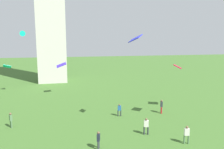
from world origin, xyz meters
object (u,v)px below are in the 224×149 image
at_px(person_4, 187,134).
at_px(kite_flying_5, 135,39).
at_px(person_3, 161,106).
at_px(person_5, 119,109).
at_px(kite_flying_1, 23,34).
at_px(person_0, 146,125).
at_px(kite_flying_0, 178,67).
at_px(person_2, 98,139).
at_px(kite_flying_4, 7,66).
at_px(kite_flying_2, 61,65).
at_px(person_1, 11,119).

distance_m(person_4, kite_flying_5, 10.45).
xyz_separation_m(person_3, kite_flying_5, (-4.96, -3.52, 8.58)).
height_order(person_3, person_5, person_3).
distance_m(person_5, kite_flying_1, 20.72).
relative_size(person_0, kite_flying_0, 1.01).
relative_size(person_2, kite_flying_5, 0.95).
bearing_deg(kite_flying_4, kite_flying_0, -40.17).
distance_m(person_0, kite_flying_5, 8.89).
relative_size(person_5, kite_flying_1, 1.15).
xyz_separation_m(kite_flying_2, kite_flying_4, (-7.56, -4.18, 0.45)).
relative_size(person_1, person_4, 0.97).
height_order(person_4, kite_flying_2, kite_flying_2).
bearing_deg(person_1, person_5, 68.51).
distance_m(kite_flying_1, kite_flying_4, 7.02).
xyz_separation_m(kite_flying_0, kite_flying_4, (-20.81, 10.65, -0.64)).
distance_m(person_2, person_5, 8.60).
bearing_deg(kite_flying_0, kite_flying_5, -42.44).
xyz_separation_m(person_1, kite_flying_4, (-2.03, 9.01, 4.78)).
bearing_deg(person_5, person_0, -67.09).
distance_m(person_4, kite_flying_4, 25.41).
height_order(kite_flying_0, kite_flying_2, kite_flying_0).
bearing_deg(person_2, kite_flying_2, 26.79).
xyz_separation_m(person_2, kite_flying_1, (-8.88, 20.81, 9.52)).
xyz_separation_m(person_0, person_5, (-1.22, 5.80, -0.09)).
bearing_deg(person_5, person_2, -106.25).
relative_size(person_0, person_3, 0.97).
height_order(person_3, kite_flying_2, kite_flying_2).
xyz_separation_m(person_3, kite_flying_0, (0.73, -2.29, 5.36)).
bearing_deg(person_4, kite_flying_4, -28.33).
relative_size(person_3, kite_flying_0, 1.05).
bearing_deg(person_3, person_1, -66.95).
relative_size(kite_flying_4, kite_flying_5, 0.72).
xyz_separation_m(kite_flying_2, kite_flying_5, (7.57, -16.06, 4.31)).
relative_size(kite_flying_1, kite_flying_2, 0.85).
distance_m(person_2, kite_flying_2, 20.73).
distance_m(person_0, person_4, 3.92).
xyz_separation_m(person_1, person_3, (18.06, 0.65, 0.07)).
xyz_separation_m(person_3, kite_flying_2, (-12.53, 12.54, 4.27)).
height_order(person_3, kite_flying_5, kite_flying_5).
distance_m(person_1, kite_flying_1, 16.88).
relative_size(person_1, person_2, 1.03).
distance_m(person_1, kite_flying_4, 10.40).
relative_size(person_0, kite_flying_2, 1.08).
bearing_deg(kite_flying_4, kite_flying_2, 15.85).
height_order(person_5, kite_flying_1, kite_flying_1).
distance_m(kite_flying_0, kite_flying_4, 23.39).
xyz_separation_m(person_0, kite_flying_2, (-8.12, 18.21, 4.30)).
bearing_deg(kite_flying_2, kite_flying_0, 135.57).
distance_m(person_0, kite_flying_2, 20.39).
height_order(person_0, person_3, person_3).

